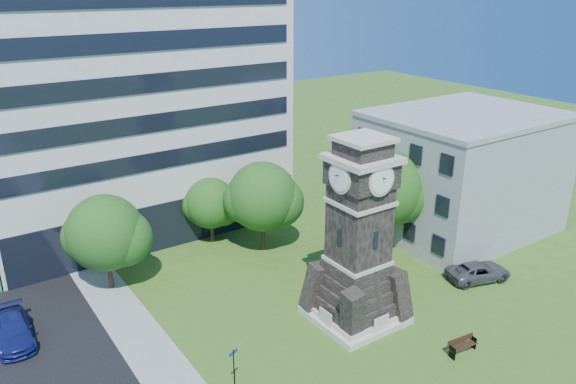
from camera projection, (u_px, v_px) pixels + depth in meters
ground at (338, 348)px, 33.71m from camera, size 160.00×160.00×0.00m
sidewalk at (157, 361)px, 32.56m from camera, size 3.00×70.00×0.06m
clock_tower at (358, 245)px, 34.97m from camera, size 5.40×5.40×12.22m
office_tall at (119, 63)px, 46.96m from camera, size 26.20×15.11×28.60m
office_low at (461, 171)px, 48.57m from camera, size 15.20×12.20×10.40m
car_street_north at (14, 330)px, 34.18m from camera, size 2.38×5.17×1.46m
car_east_lot at (478, 272)px, 41.21m from camera, size 5.21×3.51×1.33m
park_bench at (462, 345)px, 33.15m from camera, size 1.96×0.52×1.01m
street_sign at (234, 366)px, 29.54m from camera, size 0.65×0.06×2.69m
tree_nw at (106, 235)px, 38.96m from camera, size 5.93×5.39×7.02m
tree_nc at (211, 205)px, 46.39m from camera, size 4.67×4.24×5.60m
tree_ne at (263, 198)px, 44.49m from camera, size 6.13×5.58×7.47m
tree_east at (383, 190)px, 43.95m from camera, size 6.84×6.22×8.63m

